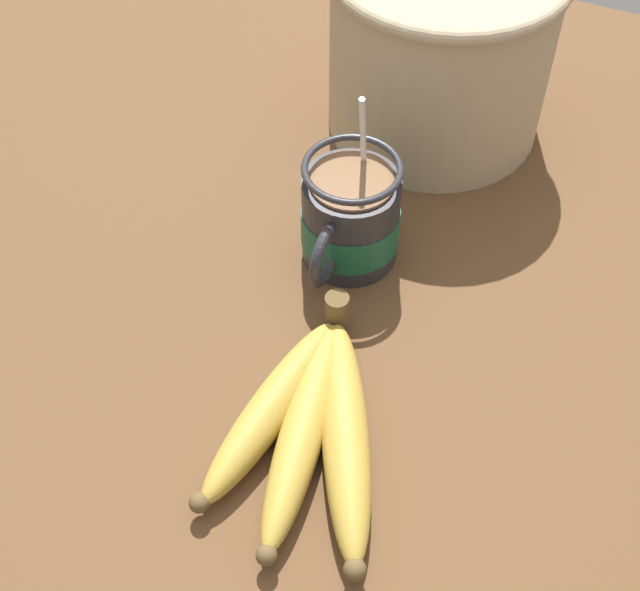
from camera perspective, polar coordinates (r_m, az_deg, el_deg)
name	(u,v)px	position (r cm, az deg, el deg)	size (l,w,h in cm)	color
table	(326,305)	(78.06, 0.38, -0.62)	(106.44, 106.44, 3.18)	brown
coffee_mug	(349,218)	(76.64, 1.88, 4.96)	(12.34, 8.59, 16.12)	#28282D
banana_bunch	(310,425)	(67.24, -0.67, -8.27)	(22.53, 14.86, 4.07)	brown
woven_basket	(441,45)	(88.11, 7.75, 15.63)	(22.15, 22.15, 17.89)	tan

